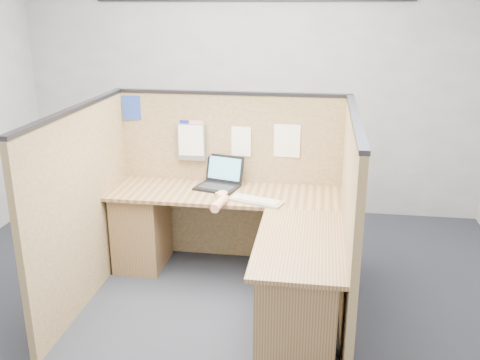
% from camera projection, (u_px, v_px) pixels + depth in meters
% --- Properties ---
extents(floor, '(5.00, 5.00, 0.00)m').
position_uv_depth(floor, '(210.00, 311.00, 4.09)').
color(floor, black).
rests_on(floor, ground).
extents(wall_back, '(5.00, 0.00, 5.00)m').
position_uv_depth(wall_back, '(250.00, 85.00, 5.76)').
color(wall_back, gray).
rests_on(wall_back, floor).
extents(wall_front, '(5.00, 0.00, 5.00)m').
position_uv_depth(wall_front, '(41.00, 311.00, 1.54)').
color(wall_front, gray).
rests_on(wall_front, floor).
extents(cubicle_partitions, '(2.06, 1.83, 1.53)m').
position_uv_depth(cubicle_partitions, '(219.00, 198.00, 4.25)').
color(cubicle_partitions, brown).
rests_on(cubicle_partitions, floor).
extents(l_desk, '(1.95, 1.75, 0.73)m').
position_uv_depth(l_desk, '(239.00, 250.00, 4.21)').
color(l_desk, brown).
rests_on(l_desk, floor).
extents(laptop, '(0.40, 0.41, 0.25)m').
position_uv_depth(laptop, '(218.00, 179.00, 4.63)').
color(laptop, black).
rests_on(laptop, l_desk).
extents(keyboard, '(0.46, 0.28, 0.03)m').
position_uv_depth(keyboard, '(256.00, 201.00, 4.26)').
color(keyboard, gray).
rests_on(keyboard, l_desk).
extents(mouse, '(0.12, 0.09, 0.04)m').
position_uv_depth(mouse, '(222.00, 196.00, 4.33)').
color(mouse, silver).
rests_on(mouse, l_desk).
extents(hand_forearm, '(0.11, 0.37, 0.08)m').
position_uv_depth(hand_forearm, '(220.00, 201.00, 4.20)').
color(hand_forearm, tan).
rests_on(hand_forearm, l_desk).
extents(blue_poster, '(0.16, 0.02, 0.22)m').
position_uv_depth(blue_poster, '(132.00, 108.00, 4.70)').
color(blue_poster, navy).
rests_on(blue_poster, cubicle_partitions).
extents(american_flag, '(0.21, 0.01, 0.36)m').
position_uv_depth(american_flag, '(189.00, 129.00, 4.66)').
color(american_flag, olive).
rests_on(american_flag, cubicle_partitions).
extents(file_holder, '(0.25, 0.05, 0.32)m').
position_uv_depth(file_holder, '(192.00, 142.00, 4.68)').
color(file_holder, slate).
rests_on(file_holder, cubicle_partitions).
extents(paper_left, '(0.20, 0.03, 0.26)m').
position_uv_depth(paper_left, '(239.00, 141.00, 4.64)').
color(paper_left, white).
rests_on(paper_left, cubicle_partitions).
extents(paper_right, '(0.23, 0.02, 0.29)m').
position_uv_depth(paper_right, '(287.00, 141.00, 4.58)').
color(paper_right, white).
rests_on(paper_right, cubicle_partitions).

